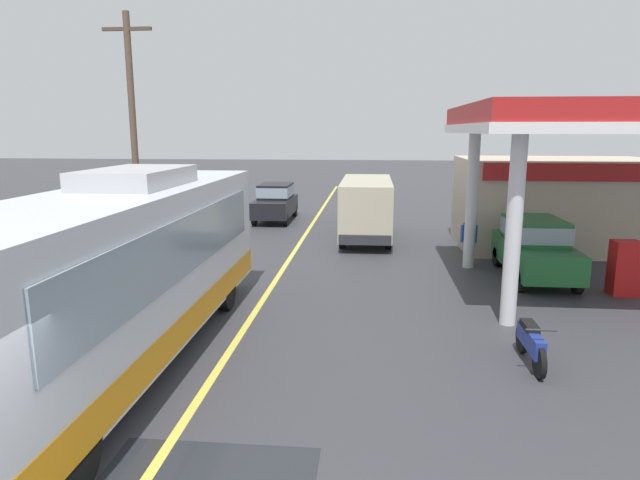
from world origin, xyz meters
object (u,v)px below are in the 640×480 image
minibus_opposing_lane (366,203)px  motorcycle_parked_forecourt (531,342)px  pedestrian_by_shop (469,238)px  pedestrian_near_pump (517,237)px  car_at_pump (535,245)px  car_trailing_behind_bus (276,200)px  coach_bus_main (121,276)px

minibus_opposing_lane → motorcycle_parked_forecourt: (3.31, -12.26, -1.03)m
pedestrian_by_shop → minibus_opposing_lane: bearing=128.7°
minibus_opposing_lane → pedestrian_near_pump: 6.52m
car_at_pump → pedestrian_by_shop: car_at_pump is taller
pedestrian_by_shop → car_trailing_behind_bus: 11.74m
minibus_opposing_lane → car_trailing_behind_bus: (-4.56, 4.29, -0.46)m
car_at_pump → minibus_opposing_lane: 7.73m
coach_bus_main → minibus_opposing_lane: (4.50, 12.86, -0.25)m
car_at_pump → car_trailing_behind_bus: same height
pedestrian_near_pump → car_trailing_behind_bus: 12.75m
coach_bus_main → car_trailing_behind_bus: 17.17m
car_trailing_behind_bus → pedestrian_by_shop: bearing=-47.0°
minibus_opposing_lane → pedestrian_near_pump: minibus_opposing_lane is taller
pedestrian_near_pump → pedestrian_by_shop: bearing=-171.2°
pedestrian_near_pump → pedestrian_by_shop: same height
pedestrian_near_pump → car_trailing_behind_bus: (-9.64, 8.34, 0.08)m
minibus_opposing_lane → motorcycle_parked_forecourt: minibus_opposing_lane is taller
coach_bus_main → pedestrian_near_pump: 13.05m
coach_bus_main → car_at_pump: (9.67, 7.14, -0.71)m
car_at_pump → minibus_opposing_lane: (-5.17, 5.72, 0.46)m
pedestrian_by_shop → pedestrian_near_pump: bearing=8.8°
car_at_pump → pedestrian_by_shop: (-1.72, 1.42, -0.08)m
motorcycle_parked_forecourt → pedestrian_near_pump: pedestrian_near_pump is taller
car_at_pump → pedestrian_near_pump: size_ratio=2.53×
coach_bus_main → motorcycle_parked_forecourt: bearing=4.4°
motorcycle_parked_forecourt → pedestrian_near_pump: size_ratio=1.08×
car_at_pump → pedestrian_near_pump: 1.68m
minibus_opposing_lane → car_trailing_behind_bus: bearing=136.7°
coach_bus_main → pedestrian_by_shop: coach_bus_main is taller
car_at_pump → car_trailing_behind_bus: (-9.73, 10.01, 0.00)m
minibus_opposing_lane → motorcycle_parked_forecourt: bearing=-74.9°
coach_bus_main → pedestrian_by_shop: bearing=47.1°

